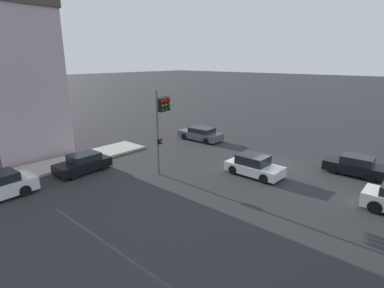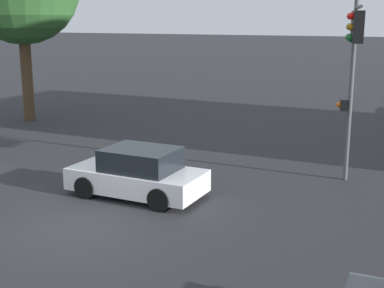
# 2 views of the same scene
# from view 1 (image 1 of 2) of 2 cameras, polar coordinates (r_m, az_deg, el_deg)

# --- Properties ---
(ground_plane) EXTENTS (300.00, 300.00, 0.00)m
(ground_plane) POSITION_cam_1_polar(r_m,az_deg,el_deg) (23.57, 14.68, -4.03)
(ground_plane) COLOR #28282B
(traffic_signal) EXTENTS (0.85, 1.80, 5.84)m
(traffic_signal) POSITION_cam_1_polar(r_m,az_deg,el_deg) (20.67, -5.66, 5.73)
(traffic_signal) COLOR #515456
(traffic_signal) RESTS_ON ground_plane
(crossing_car_0) EXTENTS (3.92, 1.94, 1.43)m
(crossing_car_0) POSITION_cam_1_polar(r_m,az_deg,el_deg) (21.26, 11.72, -4.11)
(crossing_car_0) COLOR silver
(crossing_car_0) RESTS_ON ground_plane
(crossing_car_1) EXTENTS (4.51, 2.02, 1.29)m
(crossing_car_1) POSITION_cam_1_polar(r_m,az_deg,el_deg) (29.88, 1.65, 1.92)
(crossing_car_1) COLOR #4C5156
(crossing_car_1) RESTS_ON ground_plane
(crossing_car_2) EXTENTS (3.86, 1.93, 1.36)m
(crossing_car_2) POSITION_cam_1_polar(r_m,az_deg,el_deg) (23.83, 28.59, -3.63)
(crossing_car_2) COLOR black
(crossing_car_2) RESTS_ON ground_plane
(parked_car_0) EXTENTS (1.97, 3.86, 1.33)m
(parked_car_0) POSITION_cam_1_polar(r_m,az_deg,el_deg) (22.80, -20.02, -3.47)
(parked_car_0) COLOR black
(parked_car_0) RESTS_ON ground_plane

